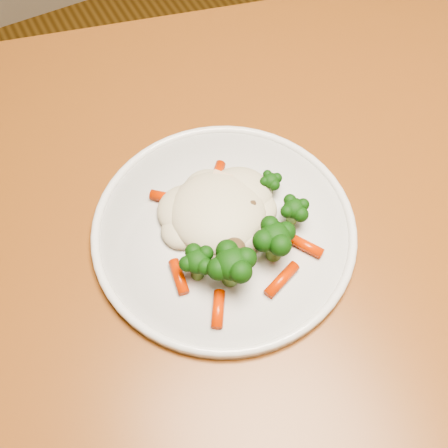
{
  "coord_description": "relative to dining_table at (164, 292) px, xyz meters",
  "views": [
    {
      "loc": [
        0.03,
        -0.26,
        1.3
      ],
      "look_at": [
        0.18,
        0.02,
        0.77
      ],
      "focal_mm": 45.0,
      "sensor_mm": 36.0,
      "label": 1
    }
  ],
  "objects": [
    {
      "name": "meal",
      "position": [
        0.08,
        -0.02,
        0.14
      ],
      "size": [
        0.17,
        0.19,
        0.05
      ],
      "color": "beige",
      "rests_on": "plate"
    },
    {
      "name": "dining_table",
      "position": [
        0.0,
        0.0,
        0.0
      ],
      "size": [
        1.33,
        1.05,
        0.75
      ],
      "rotation": [
        0.0,
        0.0,
        -0.25
      ],
      "color": "brown",
      "rests_on": "ground"
    },
    {
      "name": "plate",
      "position": [
        0.08,
        -0.01,
        0.11
      ],
      "size": [
        0.3,
        0.3,
        0.01
      ],
      "primitive_type": "cylinder",
      "color": "silver",
      "rests_on": "dining_table"
    }
  ]
}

